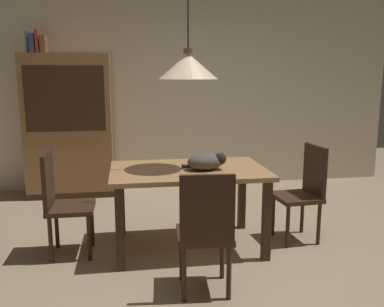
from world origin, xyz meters
name	(u,v)px	position (x,y,z in m)	size (l,w,h in m)	color
ground	(207,263)	(0.00, 0.00, 0.00)	(10.00, 10.00, 0.00)	#998466
back_wall	(172,85)	(0.00, 2.65, 1.45)	(6.40, 0.10, 2.90)	beige
dining_table	(188,179)	(-0.11, 0.37, 0.65)	(1.40, 0.90, 0.75)	#A87A4C
chair_right_side	(304,189)	(1.02, 0.38, 0.51)	(0.43, 0.43, 0.93)	#382316
chair_near_front	(206,228)	(-0.11, -0.51, 0.51)	(0.43, 0.43, 0.93)	#382316
chair_left_side	(61,200)	(-1.24, 0.37, 0.51)	(0.40, 0.40, 0.93)	#382316
cat_sleeping	(207,161)	(0.05, 0.30, 0.83)	(0.40, 0.28, 0.16)	#4C4742
pendant_lamp	(188,66)	(-0.11, 0.37, 1.66)	(0.52, 0.52, 1.30)	beige
hutch_bookcase	(69,129)	(-1.40, 2.32, 0.89)	(1.12, 0.45, 1.85)	olive
book_green_slim	(28,43)	(-1.84, 2.32, 1.98)	(0.03, 0.20, 0.26)	#427A4C
book_blue_wide	(33,44)	(-1.78, 2.32, 1.97)	(0.06, 0.24, 0.24)	#384C93
book_red_tall	(38,42)	(-1.72, 2.32, 1.99)	(0.04, 0.22, 0.28)	#B73833
book_brown_thick	(44,45)	(-1.65, 2.32, 1.96)	(0.06, 0.24, 0.22)	brown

